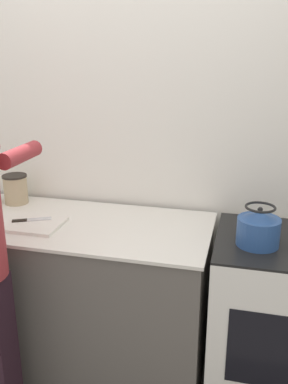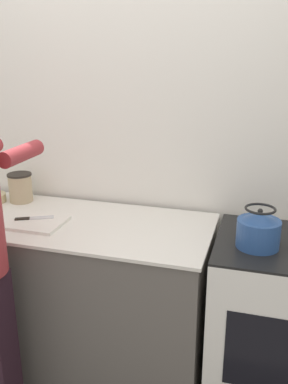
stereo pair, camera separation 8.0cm
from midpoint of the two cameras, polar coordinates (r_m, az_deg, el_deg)
The scene contains 7 objects.
wall_back at distance 2.63m, azimuth -0.13°, elevation 6.94°, with size 8.00×0.05×2.60m.
counter at distance 2.70m, azimuth -9.86°, elevation -12.48°, with size 1.76×0.71×0.90m.
oven at distance 2.46m, azimuth 17.92°, elevation -16.29°, with size 0.65×0.64×0.92m.
cutting_board at distance 2.48m, azimuth -14.10°, elevation -3.89°, with size 0.39×0.26×0.02m.
knife at distance 2.49m, azimuth -13.68°, elevation -3.41°, with size 0.21×0.13×0.01m.
kettle at distance 2.13m, azimuth 16.06°, elevation -4.95°, with size 0.21×0.21×0.20m.
canister_jar at distance 2.83m, azimuth -15.38°, elevation 0.58°, with size 0.15×0.15×0.18m.
Camera 2 is at (0.77, -1.71, 1.82)m, focal length 40.00 mm.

